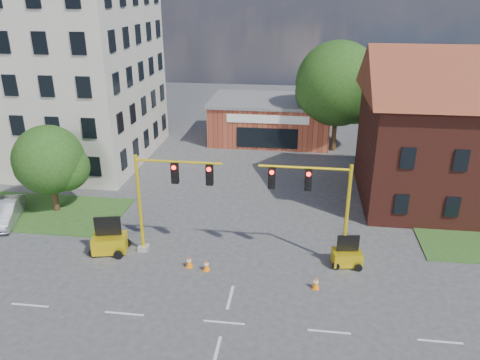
{
  "coord_description": "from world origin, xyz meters",
  "views": [
    {
      "loc": [
        3.17,
        -17.95,
        14.91
      ],
      "look_at": [
        -0.56,
        10.0,
        3.32
      ],
      "focal_mm": 35.0,
      "sensor_mm": 36.0,
      "label": 1
    }
  ],
  "objects": [
    {
      "name": "cone_d",
      "position": [
        6.34,
        7.08,
        0.34
      ],
      "size": [
        0.4,
        0.4,
        0.7
      ],
      "color": "orange",
      "rests_on": "ground"
    },
    {
      "name": "signal_mast_east",
      "position": [
        4.36,
        6.0,
        3.92
      ],
      "size": [
        5.3,
        0.6,
        6.2
      ],
      "color": "gray",
      "rests_on": "ground"
    },
    {
      "name": "pickup_white",
      "position": [
        11.17,
        14.86,
        0.71
      ],
      "size": [
        5.19,
        2.47,
        1.43
      ],
      "primitive_type": "imported",
      "rotation": [
        0.0,
        0.0,
        1.55
      ],
      "color": "white",
      "rests_on": "ground"
    },
    {
      "name": "ground",
      "position": [
        0.0,
        0.0,
        0.0
      ],
      "size": [
        120.0,
        120.0,
        0.0
      ],
      "primitive_type": "plane",
      "color": "#3E3E40",
      "rests_on": "ground"
    },
    {
      "name": "sedan_silver_front",
      "position": [
        -16.54,
        8.33,
        0.76
      ],
      "size": [
        2.9,
        4.88,
        1.52
      ],
      "primitive_type": "imported",
      "rotation": [
        0.0,
        0.0,
        0.3
      ],
      "color": "#9B9DA3",
      "rests_on": "ground"
    },
    {
      "name": "signal_mast_west",
      "position": [
        -4.36,
        6.0,
        3.92
      ],
      "size": [
        5.3,
        0.6,
        6.2
      ],
      "color": "gray",
      "rests_on": "ground"
    },
    {
      "name": "brick_shop",
      "position": [
        0.0,
        29.98,
        2.16
      ],
      "size": [
        12.4,
        8.4,
        4.3
      ],
      "color": "maroon",
      "rests_on": "ground"
    },
    {
      "name": "tree_nw_front",
      "position": [
        -13.75,
        10.58,
        3.75
      ],
      "size": [
        5.07,
        4.83,
        6.33
      ],
      "color": "#392814",
      "rests_on": "ground"
    },
    {
      "name": "tree_large",
      "position": [
        6.91,
        27.08,
        6.31
      ],
      "size": [
        8.4,
        8.0,
        10.59
      ],
      "color": "#392814",
      "rests_on": "ground"
    },
    {
      "name": "office_block",
      "position": [
        -20.0,
        21.9,
        10.31
      ],
      "size": [
        18.4,
        15.4,
        20.6
      ],
      "color": "#B9B1A2",
      "rests_on": "ground"
    },
    {
      "name": "cone_c",
      "position": [
        4.42,
        3.39,
        0.34
      ],
      "size": [
        0.4,
        0.4,
        0.7
      ],
      "color": "orange",
      "rests_on": "ground"
    },
    {
      "name": "trailer_west",
      "position": [
        -7.93,
        5.52,
        0.71
      ],
      "size": [
        2.24,
        1.75,
        2.27
      ],
      "rotation": [
        0.0,
        0.0,
        0.23
      ],
      "color": "yellow",
      "rests_on": "ground"
    },
    {
      "name": "cone_a",
      "position": [
        -1.73,
        4.3,
        0.34
      ],
      "size": [
        0.4,
        0.4,
        0.7
      ],
      "color": "orange",
      "rests_on": "ground"
    },
    {
      "name": "trailer_east",
      "position": [
        6.22,
        5.95,
        0.58
      ],
      "size": [
        1.77,
        1.32,
        1.85
      ],
      "rotation": [
        0.0,
        0.0,
        0.16
      ],
      "color": "yellow",
      "rests_on": "ground"
    },
    {
      "name": "cone_b",
      "position": [
        -2.79,
        4.54,
        0.34
      ],
      "size": [
        0.4,
        0.4,
        0.7
      ],
      "color": "orange",
      "rests_on": "ground"
    }
  ]
}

